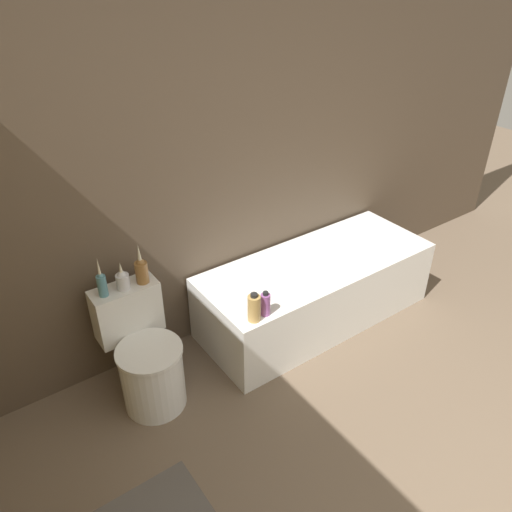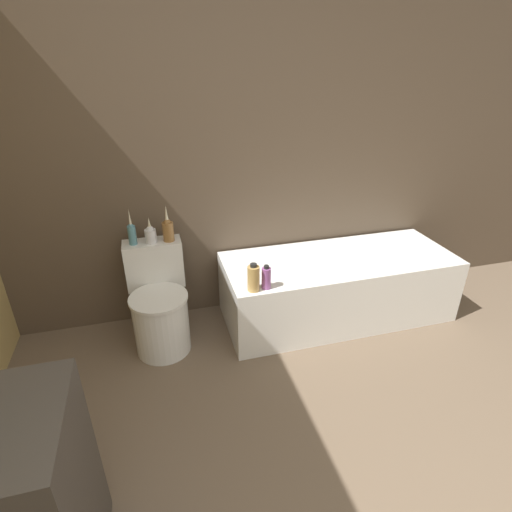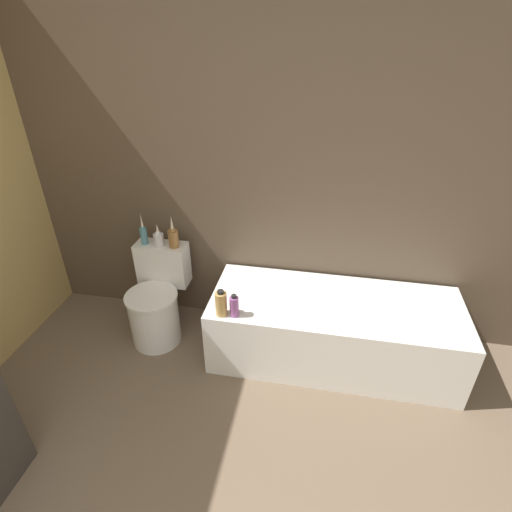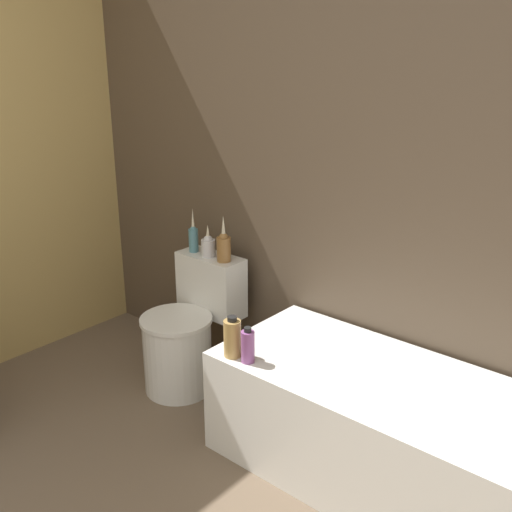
{
  "view_description": "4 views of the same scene",
  "coord_description": "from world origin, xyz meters",
  "px_view_note": "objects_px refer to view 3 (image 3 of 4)",
  "views": [
    {
      "loc": [
        -1.36,
        -0.09,
        2.34
      ],
      "look_at": [
        0.03,
        1.87,
        0.84
      ],
      "focal_mm": 35.0,
      "sensor_mm": 36.0,
      "label": 1
    },
    {
      "loc": [
        -0.61,
        -0.31,
        1.8
      ],
      "look_at": [
        -0.02,
        1.81,
        0.7
      ],
      "focal_mm": 28.0,
      "sensor_mm": 36.0,
      "label": 2
    },
    {
      "loc": [
        0.54,
        -0.18,
        2.14
      ],
      "look_at": [
        0.16,
        1.82,
        0.92
      ],
      "focal_mm": 28.0,
      "sensor_mm": 36.0,
      "label": 3
    },
    {
      "loc": [
        1.52,
        0.07,
        1.77
      ],
      "look_at": [
        -0.01,
        1.87,
        0.93
      ],
      "focal_mm": 42.0,
      "sensor_mm": 36.0,
      "label": 4
    }
  ],
  "objects_px": {
    "vase_silver": "(159,238)",
    "shampoo_bottle_short": "(234,306)",
    "shampoo_bottle_tall": "(221,304)",
    "toilet": "(157,302)",
    "vase_gold": "(144,234)",
    "bathtub": "(333,329)",
    "vase_bronze": "(173,237)"
  },
  "relations": [
    {
      "from": "vase_gold",
      "to": "shampoo_bottle_short",
      "type": "xyz_separation_m",
      "value": [
        0.78,
        -0.45,
        -0.21
      ]
    },
    {
      "from": "shampoo_bottle_short",
      "to": "toilet",
      "type": "bearing_deg",
      "value": 158.14
    },
    {
      "from": "vase_gold",
      "to": "shampoo_bottle_tall",
      "type": "distance_m",
      "value": 0.86
    },
    {
      "from": "bathtub",
      "to": "shampoo_bottle_short",
      "type": "xyz_separation_m",
      "value": [
        -0.64,
        -0.26,
        0.32
      ]
    },
    {
      "from": "vase_gold",
      "to": "shampoo_bottle_tall",
      "type": "relative_size",
      "value": 1.31
    },
    {
      "from": "bathtub",
      "to": "shampoo_bottle_short",
      "type": "bearing_deg",
      "value": -157.83
    },
    {
      "from": "vase_gold",
      "to": "vase_bronze",
      "type": "relative_size",
      "value": 0.99
    },
    {
      "from": "vase_gold",
      "to": "vase_silver",
      "type": "bearing_deg",
      "value": -1.82
    },
    {
      "from": "vase_silver",
      "to": "vase_bronze",
      "type": "xyz_separation_m",
      "value": [
        0.12,
        -0.0,
        0.02
      ]
    },
    {
      "from": "vase_silver",
      "to": "shampoo_bottle_short",
      "type": "height_order",
      "value": "vase_silver"
    },
    {
      "from": "vase_silver",
      "to": "bathtub",
      "type": "bearing_deg",
      "value": -7.89
    },
    {
      "from": "toilet",
      "to": "shampoo_bottle_short",
      "type": "relative_size",
      "value": 4.31
    },
    {
      "from": "bathtub",
      "to": "vase_gold",
      "type": "distance_m",
      "value": 1.53
    },
    {
      "from": "toilet",
      "to": "vase_bronze",
      "type": "distance_m",
      "value": 0.52
    },
    {
      "from": "bathtub",
      "to": "toilet",
      "type": "relative_size",
      "value": 2.45
    },
    {
      "from": "shampoo_bottle_short",
      "to": "vase_bronze",
      "type": "bearing_deg",
      "value": 141.26
    },
    {
      "from": "bathtub",
      "to": "shampoo_bottle_tall",
      "type": "bearing_deg",
      "value": -159.88
    },
    {
      "from": "vase_gold",
      "to": "vase_bronze",
      "type": "bearing_deg",
      "value": -1.28
    },
    {
      "from": "vase_gold",
      "to": "vase_silver",
      "type": "xyz_separation_m",
      "value": [
        0.12,
        -0.0,
        -0.02
      ]
    },
    {
      "from": "vase_silver",
      "to": "shampoo_bottle_short",
      "type": "distance_m",
      "value": 0.83
    },
    {
      "from": "vase_gold",
      "to": "vase_bronze",
      "type": "height_order",
      "value": "vase_bronze"
    },
    {
      "from": "vase_silver",
      "to": "vase_bronze",
      "type": "relative_size",
      "value": 0.71
    },
    {
      "from": "bathtub",
      "to": "vase_silver",
      "type": "distance_m",
      "value": 1.42
    },
    {
      "from": "toilet",
      "to": "vase_gold",
      "type": "distance_m",
      "value": 0.52
    },
    {
      "from": "bathtub",
      "to": "toilet",
      "type": "distance_m",
      "value": 1.31
    },
    {
      "from": "vase_bronze",
      "to": "vase_silver",
      "type": "bearing_deg",
      "value": 179.26
    },
    {
      "from": "vase_silver",
      "to": "toilet",
      "type": "bearing_deg",
      "value": -90.0
    },
    {
      "from": "vase_silver",
      "to": "shampoo_bottle_short",
      "type": "relative_size",
      "value": 1.09
    },
    {
      "from": "shampoo_bottle_tall",
      "to": "shampoo_bottle_short",
      "type": "height_order",
      "value": "shampoo_bottle_tall"
    },
    {
      "from": "bathtub",
      "to": "shampoo_bottle_short",
      "type": "height_order",
      "value": "shampoo_bottle_short"
    },
    {
      "from": "vase_silver",
      "to": "shampoo_bottle_tall",
      "type": "height_order",
      "value": "vase_silver"
    },
    {
      "from": "shampoo_bottle_short",
      "to": "shampoo_bottle_tall",
      "type": "bearing_deg",
      "value": -177.07
    }
  ]
}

